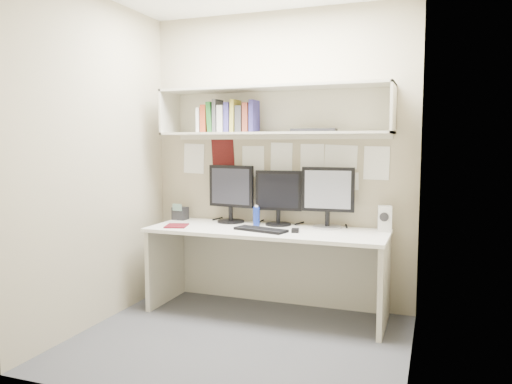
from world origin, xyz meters
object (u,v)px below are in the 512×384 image
(desk, at_px, (267,271))
(maroon_notebook, at_px, (177,226))
(monitor_center, at_px, (279,196))
(keyboard, at_px, (261,230))
(monitor_right, at_px, (328,195))
(desk_phone, at_px, (180,213))
(monitor_left, at_px, (231,192))
(speaker, at_px, (385,219))

(desk, relative_size, maroon_notebook, 9.22)
(desk, relative_size, monitor_center, 4.19)
(keyboard, bearing_deg, maroon_notebook, -162.27)
(monitor_right, height_order, desk_phone, monitor_right)
(monitor_center, distance_m, maroon_notebook, 0.92)
(desk, distance_m, monitor_left, 0.80)
(monitor_left, relative_size, maroon_notebook, 2.38)
(monitor_left, xyz_separation_m, monitor_right, (0.89, 0.00, -0.00))
(monitor_left, relative_size, keyboard, 1.17)
(monitor_center, relative_size, monitor_right, 0.93)
(monitor_center, bearing_deg, maroon_notebook, -159.84)
(monitor_right, bearing_deg, monitor_center, 176.21)
(monitor_left, relative_size, desk_phone, 3.34)
(monitor_center, height_order, speaker, monitor_center)
(monitor_right, height_order, maroon_notebook, monitor_right)
(monitor_left, distance_m, maroon_notebook, 0.58)
(monitor_left, bearing_deg, desk_phone, -169.86)
(monitor_left, bearing_deg, monitor_right, 8.12)
(keyboard, bearing_deg, desk, 99.04)
(monitor_right, bearing_deg, keyboard, -148.75)
(monitor_left, distance_m, monitor_right, 0.89)
(monitor_left, bearing_deg, maroon_notebook, -125.20)
(monitor_right, distance_m, keyboard, 0.64)
(monitor_center, distance_m, speaker, 0.92)
(maroon_notebook, bearing_deg, desk_phone, 97.82)
(desk, bearing_deg, desk_phone, 167.78)
(speaker, height_order, desk_phone, speaker)
(desk, height_order, desk_phone, desk_phone)
(maroon_notebook, bearing_deg, keyboard, -13.27)
(desk_phone, bearing_deg, desk, -7.46)
(monitor_right, distance_m, desk_phone, 1.41)
(monitor_left, distance_m, speaker, 1.37)
(monitor_left, distance_m, keyboard, 0.59)
(keyboard, xyz_separation_m, desk_phone, (-0.92, 0.32, 0.05))
(monitor_right, bearing_deg, monitor_left, 176.23)
(monitor_right, relative_size, speaker, 2.47)
(desk_phone, bearing_deg, maroon_notebook, -61.33)
(monitor_center, bearing_deg, desk, -103.52)
(desk, height_order, monitor_center, monitor_center)
(monitor_left, bearing_deg, desk, -19.57)
(monitor_right, xyz_separation_m, speaker, (0.47, -0.00, -0.17))
(desk_phone, bearing_deg, monitor_center, 5.83)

